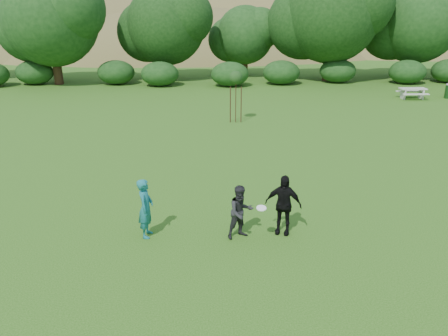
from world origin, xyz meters
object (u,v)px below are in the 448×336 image
object	(u,v)px
player_teal	(146,208)
sapling	(236,79)
player_grey	(241,212)
player_black	(283,205)
picnic_table	(413,92)

from	to	relation	value
player_teal	sapling	distance (m)	13.41
player_grey	player_black	bearing A→B (deg)	-13.35
sapling	player_teal	bearing A→B (deg)	-104.42
player_grey	player_black	world-z (taller)	player_black
player_teal	picnic_table	xyz separation A→B (m)	(16.20, 19.12, -0.34)
player_grey	sapling	size ratio (longest dim) A/B	0.54
player_grey	player_black	xyz separation A→B (m)	(1.21, 0.21, 0.10)
player_grey	sapling	world-z (taller)	sapling
sapling	picnic_table	distance (m)	14.43
player_black	sapling	size ratio (longest dim) A/B	0.62
player_grey	picnic_table	distance (m)	23.59
player_teal	sapling	bearing A→B (deg)	-9.47
player_teal	player_black	world-z (taller)	player_black
player_black	picnic_table	size ratio (longest dim) A/B	0.98
player_teal	picnic_table	bearing A→B (deg)	-35.33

